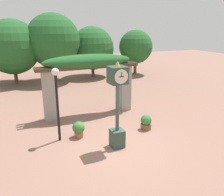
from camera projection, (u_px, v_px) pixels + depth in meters
ground_plane at (120, 146)px, 9.21m from camera, size 60.00×60.00×0.00m
pedestal_clock at (117, 102)px, 8.63m from camera, size 0.61×0.66×3.30m
pergola at (89, 70)px, 11.85m from camera, size 5.21×1.15×3.14m
potted_plant_near_left at (146, 122)px, 10.59m from camera, size 0.49×0.49×0.69m
potted_plant_near_right at (79, 129)px, 9.82m from camera, size 0.51×0.51×0.69m
lamp_post at (57, 92)px, 9.08m from camera, size 0.29×0.29×2.96m
tree_line at (53, 46)px, 19.49m from camera, size 17.50×4.76×5.52m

